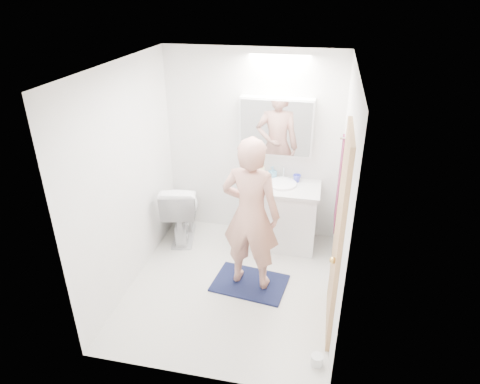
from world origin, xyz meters
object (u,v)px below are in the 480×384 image
(toilet, at_px, (182,210))
(person, at_px, (251,215))
(toilet_paper_roll, at_px, (317,360))
(toothbrush_cup, at_px, (297,178))
(soap_bottle_b, at_px, (272,173))
(vanity_cabinet, at_px, (280,216))
(soap_bottle_a, at_px, (262,170))
(medicine_cabinet, at_px, (276,126))

(toilet, relative_size, person, 0.48)
(toilet, distance_m, toilet_paper_roll, 2.57)
(toothbrush_cup, bearing_deg, toilet, -169.17)
(toilet, bearing_deg, person, 131.36)
(soap_bottle_b, xyz_separation_m, toothbrush_cup, (0.31, -0.02, -0.04))
(soap_bottle_b, height_order, toothbrush_cup, soap_bottle_b)
(vanity_cabinet, relative_size, soap_bottle_a, 3.74)
(person, bearing_deg, soap_bottle_a, -79.25)
(vanity_cabinet, height_order, soap_bottle_b, soap_bottle_b)
(vanity_cabinet, bearing_deg, toilet, -174.81)
(toilet, xyz_separation_m, person, (1.05, -0.80, 0.49))
(medicine_cabinet, distance_m, soap_bottle_b, 0.60)
(vanity_cabinet, relative_size, toothbrush_cup, 9.05)
(toilet, relative_size, toilet_paper_roll, 7.39)
(toilet, bearing_deg, soap_bottle_a, -176.67)
(soap_bottle_a, relative_size, soap_bottle_b, 1.43)
(soap_bottle_a, xyz_separation_m, soap_bottle_b, (0.14, 0.03, -0.04))
(person, distance_m, toothbrush_cup, 1.14)
(vanity_cabinet, bearing_deg, medicine_cabinet, 119.10)
(person, bearing_deg, medicine_cabinet, -87.41)
(medicine_cabinet, xyz_separation_m, toilet_paper_roll, (0.69, -2.09, -1.45))
(vanity_cabinet, distance_m, toilet_paper_roll, 1.99)
(toothbrush_cup, bearing_deg, soap_bottle_a, -178.71)
(toilet, bearing_deg, toothbrush_cup, 179.22)
(person, relative_size, toilet_paper_roll, 15.46)
(person, relative_size, soap_bottle_a, 7.08)
(vanity_cabinet, distance_m, soap_bottle_a, 0.63)
(soap_bottle_a, bearing_deg, toilet, -165.06)
(medicine_cabinet, xyz_separation_m, toilet, (-1.15, -0.32, -1.09))
(medicine_cabinet, height_order, toilet_paper_roll, medicine_cabinet)
(vanity_cabinet, height_order, soap_bottle_a, soap_bottle_a)
(medicine_cabinet, distance_m, toilet_paper_roll, 2.63)
(person, height_order, soap_bottle_b, person)
(person, bearing_deg, toothbrush_cup, -102.22)
(toilet_paper_roll, bearing_deg, soap_bottle_b, 109.09)
(soap_bottle_a, bearing_deg, toothbrush_cup, 1.29)
(toilet, distance_m, soap_bottle_b, 1.27)
(person, xyz_separation_m, soap_bottle_b, (0.07, 1.09, 0.01))
(person, bearing_deg, vanity_cabinet, -95.67)
(vanity_cabinet, height_order, toilet, toilet)
(vanity_cabinet, xyz_separation_m, toilet, (-1.27, -0.11, 0.02))
(medicine_cabinet, bearing_deg, soap_bottle_b, -124.41)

